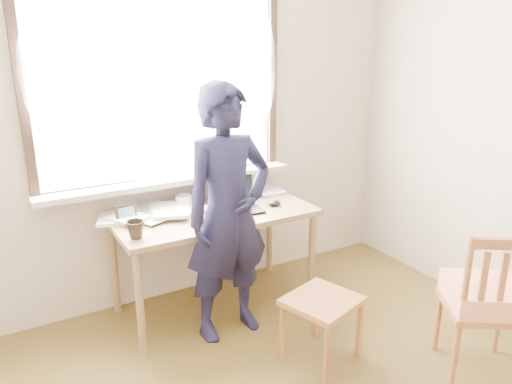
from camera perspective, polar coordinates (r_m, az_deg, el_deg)
room_shell at (r=2.08m, az=11.11°, el=9.30°), size 3.52×4.02×2.61m
desk at (r=3.51m, az=-4.88°, el=-3.46°), size 1.39×0.69×0.74m
laptop at (r=3.51m, az=-2.38°, el=-1.19°), size 0.35×0.30×0.22m
mug_white at (r=3.59m, az=-8.27°, el=-1.07°), size 0.16×0.16×0.09m
mug_dark at (r=3.11m, az=-13.60°, el=-4.20°), size 0.16×0.16×0.11m
mouse at (r=3.60m, az=2.12°, el=-1.28°), size 0.10×0.07×0.04m
desk_clutter at (r=3.44m, az=-13.35°, el=-2.58°), size 0.72×0.53×0.05m
book_a at (r=3.56m, az=-13.42°, el=-2.05°), size 0.27×0.32×0.03m
book_b at (r=3.88m, az=0.06°, el=0.02°), size 0.21×0.28×0.02m
picture_frame at (r=3.37m, az=-14.61°, el=-2.51°), size 0.14×0.03×0.11m
work_chair at (r=3.12m, az=7.54°, el=-12.99°), size 0.50×0.48×0.41m
side_chair at (r=3.20m, az=24.73°, el=-10.95°), size 0.58×0.58×0.92m
person at (r=3.17m, az=-3.17°, el=-2.55°), size 0.64×0.44×1.67m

